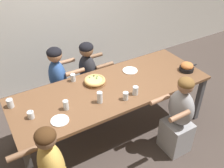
{
  "coord_description": "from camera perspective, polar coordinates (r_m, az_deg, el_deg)",
  "views": [
    {
      "loc": [
        -1.36,
        -2.27,
        2.67
      ],
      "look_at": [
        0.0,
        0.0,
        0.83
      ],
      "focal_mm": 40.0,
      "sensor_mm": 36.0,
      "label": 1
    }
  ],
  "objects": [
    {
      "name": "drinking_glass_a",
      "position": [
        2.92,
        -10.48,
        -4.87
      ],
      "size": [
        0.06,
        0.06,
        0.12
      ],
      "color": "silver",
      "rests_on": "dining_table"
    },
    {
      "name": "diner_far_midleft",
      "position": [
        3.76,
        -11.96,
        -0.47
      ],
      "size": [
        0.51,
        0.4,
        1.17
      ],
      "rotation": [
        0.0,
        0.0,
        -1.57
      ],
      "color": "#2D5193",
      "rests_on": "ground"
    },
    {
      "name": "skillet_bowl",
      "position": [
        3.73,
        16.74,
        3.74
      ],
      "size": [
        0.29,
        0.2,
        0.13
      ],
      "color": "black",
      "rests_on": "dining_table"
    },
    {
      "name": "drinking_glass_f",
      "position": [
        2.97,
        -2.81,
        -3.22
      ],
      "size": [
        0.07,
        0.07,
        0.14
      ],
      "color": "silver",
      "rests_on": "dining_table"
    },
    {
      "name": "empty_plate_a",
      "position": [
        3.6,
        4.15,
        3.1
      ],
      "size": [
        0.21,
        0.21,
        0.02
      ],
      "color": "white",
      "rests_on": "dining_table"
    },
    {
      "name": "drinking_glass_d",
      "position": [
        3.02,
        3.12,
        -2.82
      ],
      "size": [
        0.07,
        0.07,
        0.1
      ],
      "color": "silver",
      "rests_on": "dining_table"
    },
    {
      "name": "drinking_glass_b",
      "position": [
        3.11,
        5.37,
        -1.6
      ],
      "size": [
        0.07,
        0.07,
        0.11
      ],
      "color": "silver",
      "rests_on": "dining_table"
    },
    {
      "name": "dining_table",
      "position": [
        3.29,
        0.0,
        -1.7
      ],
      "size": [
        2.63,
        0.98,
        0.78
      ],
      "color": "brown",
      "rests_on": "ground"
    },
    {
      "name": "cocktail_glass_blue",
      "position": [
        2.91,
        -18.05,
        -6.8
      ],
      "size": [
        0.07,
        0.07,
        0.11
      ],
      "color": "silver",
      "rests_on": "dining_table"
    },
    {
      "name": "empty_plate_b",
      "position": [
        2.81,
        -11.83,
        -8.17
      ],
      "size": [
        0.2,
        0.2,
        0.02
      ],
      "color": "white",
      "rests_on": "dining_table"
    },
    {
      "name": "ground_plane",
      "position": [
        3.76,
        0.0,
        -10.51
      ],
      "size": [
        18.0,
        18.0,
        0.0
      ],
      "primitive_type": "plane",
      "color": "#423833",
      "rests_on": "ground"
    },
    {
      "name": "drinking_glass_e",
      "position": [
        3.14,
        -22.22,
        -4.2
      ],
      "size": [
        0.08,
        0.08,
        0.11
      ],
      "color": "silver",
      "rests_on": "dining_table"
    },
    {
      "name": "drinking_glass_c",
      "position": [
        3.38,
        -8.9,
        1.37
      ],
      "size": [
        0.07,
        0.07,
        0.11
      ],
      "color": "silver",
      "rests_on": "dining_table"
    },
    {
      "name": "diner_near_midright",
      "position": [
        3.27,
        14.97,
        -7.8
      ],
      "size": [
        0.51,
        0.4,
        1.13
      ],
      "rotation": [
        0.0,
        0.0,
        1.57
      ],
      "color": "#99999E",
      "rests_on": "ground"
    },
    {
      "name": "pizza_board_main",
      "position": [
        3.31,
        -3.94,
        0.69
      ],
      "size": [
        0.29,
        0.29,
        0.07
      ],
      "color": "brown",
      "rests_on": "dining_table"
    },
    {
      "name": "diner_far_center",
      "position": [
        3.91,
        -5.43,
        1.36
      ],
      "size": [
        0.51,
        0.4,
        1.13
      ],
      "rotation": [
        0.0,
        0.0,
        -1.57
      ],
      "color": "#232328",
      "rests_on": "ground"
    }
  ]
}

